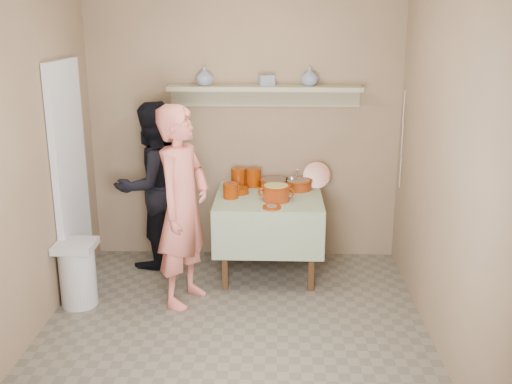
{
  "coord_description": "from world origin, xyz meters",
  "views": [
    {
      "loc": [
        0.32,
        -3.97,
        2.35
      ],
      "look_at": [
        0.15,
        0.75,
        0.95
      ],
      "focal_mm": 42.0,
      "sensor_mm": 36.0,
      "label": 1
    }
  ],
  "objects_px": {
    "serving_table": "(269,208)",
    "cazuela_rice": "(276,192)",
    "person_cook": "(183,207)",
    "person_helper": "(153,186)",
    "trash_bin": "(78,273)"
  },
  "relations": [
    {
      "from": "serving_table",
      "to": "trash_bin",
      "type": "distance_m",
      "value": 1.77
    },
    {
      "from": "person_cook",
      "to": "person_helper",
      "type": "height_order",
      "value": "person_cook"
    },
    {
      "from": "trash_bin",
      "to": "cazuela_rice",
      "type": "bearing_deg",
      "value": 18.82
    },
    {
      "from": "person_helper",
      "to": "serving_table",
      "type": "bearing_deg",
      "value": 126.79
    },
    {
      "from": "person_helper",
      "to": "trash_bin",
      "type": "bearing_deg",
      "value": 17.45
    },
    {
      "from": "person_cook",
      "to": "cazuela_rice",
      "type": "bearing_deg",
      "value": -38.15
    },
    {
      "from": "person_helper",
      "to": "person_cook",
      "type": "bearing_deg",
      "value": 73.16
    },
    {
      "from": "person_cook",
      "to": "trash_bin",
      "type": "distance_m",
      "value": 1.05
    },
    {
      "from": "person_cook",
      "to": "serving_table",
      "type": "relative_size",
      "value": 1.73
    },
    {
      "from": "serving_table",
      "to": "trash_bin",
      "type": "height_order",
      "value": "serving_table"
    },
    {
      "from": "person_cook",
      "to": "cazuela_rice",
      "type": "distance_m",
      "value": 0.89
    },
    {
      "from": "person_helper",
      "to": "cazuela_rice",
      "type": "height_order",
      "value": "person_helper"
    },
    {
      "from": "trash_bin",
      "to": "person_helper",
      "type": "bearing_deg",
      "value": 61.91
    },
    {
      "from": "serving_table",
      "to": "cazuela_rice",
      "type": "height_order",
      "value": "cazuela_rice"
    },
    {
      "from": "person_cook",
      "to": "person_helper",
      "type": "xyz_separation_m",
      "value": [
        -0.41,
        0.78,
        -0.05
      ]
    }
  ]
}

